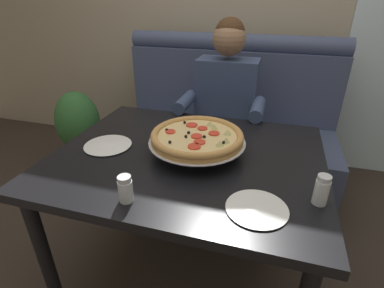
{
  "coord_description": "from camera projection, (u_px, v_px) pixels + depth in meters",
  "views": [
    {
      "loc": [
        0.36,
        -1.13,
        1.4
      ],
      "look_at": [
        0.03,
        -0.04,
        0.81
      ],
      "focal_mm": 27.34,
      "sensor_mm": 36.0,
      "label": 1
    }
  ],
  "objects": [
    {
      "name": "potted_plant",
      "position": [
        79.0,
        128.0,
        2.48
      ],
      "size": [
        0.36,
        0.36,
        0.7
      ],
      "color": "brown",
      "rests_on": "ground_plane"
    },
    {
      "name": "shaker_oregano",
      "position": [
        126.0,
        190.0,
        1.03
      ],
      "size": [
        0.05,
        0.05,
        0.1
      ],
      "color": "white",
      "rests_on": "dining_table"
    },
    {
      "name": "ground_plane",
      "position": [
        188.0,
        265.0,
        1.69
      ],
      "size": [
        16.0,
        16.0,
        0.0
      ],
      "primitive_type": "plane",
      "color": "#382D26"
    },
    {
      "name": "plate_near_left",
      "position": [
        257.0,
        207.0,
        1.0
      ],
      "size": [
        0.22,
        0.22,
        0.02
      ],
      "color": "white",
      "rests_on": "dining_table"
    },
    {
      "name": "shaker_parmesan",
      "position": [
        321.0,
        192.0,
        1.01
      ],
      "size": [
        0.05,
        0.05,
        0.11
      ],
      "color": "white",
      "rests_on": "dining_table"
    },
    {
      "name": "diner_main",
      "position": [
        223.0,
        109.0,
        1.95
      ],
      "size": [
        0.54,
        0.64,
        1.27
      ],
      "color": "#2D3342",
      "rests_on": "ground_plane"
    },
    {
      "name": "pizza",
      "position": [
        197.0,
        137.0,
        1.32
      ],
      "size": [
        0.44,
        0.44,
        0.12
      ],
      "color": "silver",
      "rests_on": "dining_table"
    },
    {
      "name": "plate_near_right",
      "position": [
        108.0,
        144.0,
        1.42
      ],
      "size": [
        0.23,
        0.23,
        0.02
      ],
      "color": "white",
      "rests_on": "dining_table"
    },
    {
      "name": "booth_bench",
      "position": [
        224.0,
        135.0,
        2.33
      ],
      "size": [
        1.67,
        0.78,
        1.13
      ],
      "color": "#424C6B",
      "rests_on": "ground_plane"
    },
    {
      "name": "dining_table",
      "position": [
        188.0,
        169.0,
        1.39
      ],
      "size": [
        1.22,
        0.99,
        0.74
      ],
      "color": "black",
      "rests_on": "ground_plane"
    }
  ]
}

